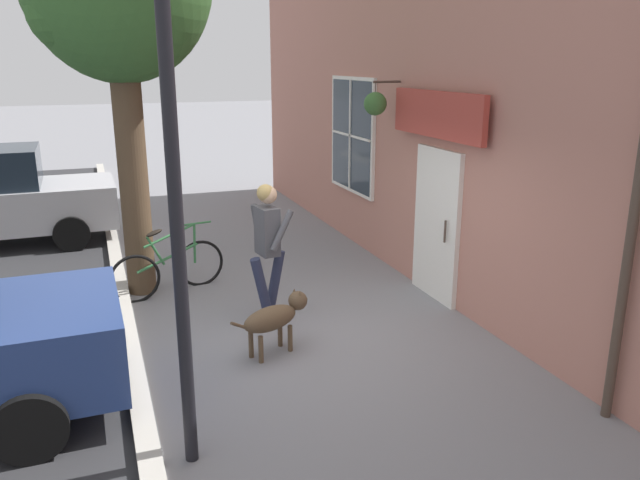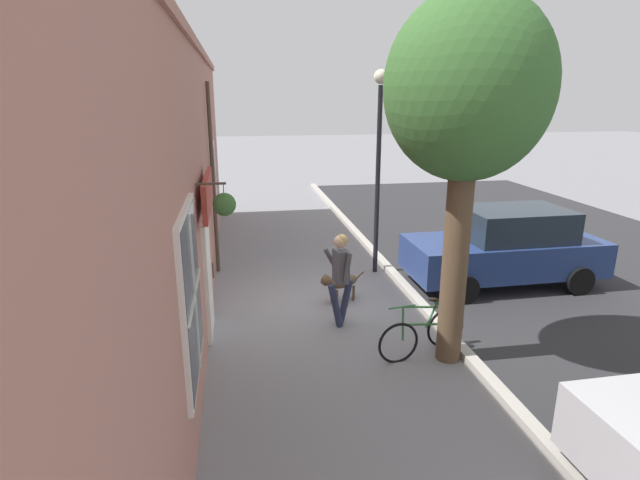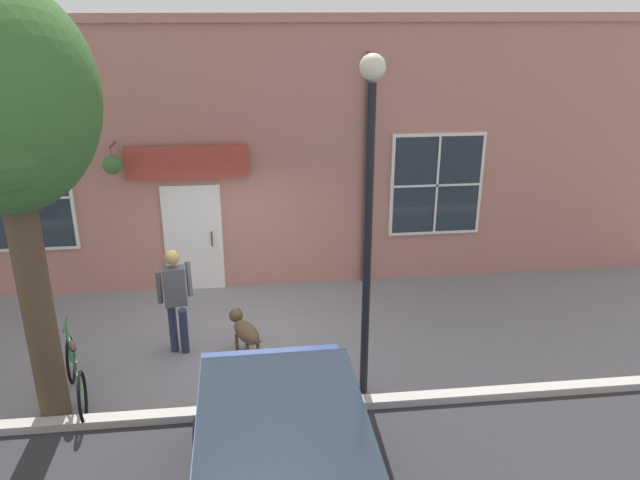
{
  "view_description": "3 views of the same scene",
  "coord_description": "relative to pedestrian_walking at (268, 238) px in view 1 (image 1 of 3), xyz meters",
  "views": [
    {
      "loc": [
        2.21,
        6.56,
        3.23
      ],
      "look_at": [
        -0.12,
        0.21,
        1.28
      ],
      "focal_mm": 35.0,
      "sensor_mm": 36.0,
      "label": 1
    },
    {
      "loc": [
        -1.6,
        -9.19,
        4.15
      ],
      "look_at": [
        -0.07,
        -0.23,
        1.5
      ],
      "focal_mm": 28.0,
      "sensor_mm": 36.0,
      "label": 2
    },
    {
      "loc": [
        9.16,
        0.43,
        5.25
      ],
      "look_at": [
        -1.28,
        1.64,
        1.24
      ],
      "focal_mm": 35.0,
      "sensor_mm": 36.0,
      "label": 3
    }
  ],
  "objects": [
    {
      "name": "storefront_facade",
      "position": [
        -2.55,
        0.79,
        1.48
      ],
      "size": [
        0.95,
        18.0,
        5.1
      ],
      "color": "#B27566",
      "rests_on": "ground_plane"
    },
    {
      "name": "pedestrian_walking",
      "position": [
        0.0,
        0.0,
        0.0
      ],
      "size": [
        0.57,
        0.55,
        1.76
      ],
      "color": "#282D47",
      "rests_on": "ground_plane"
    },
    {
      "name": "ground_plane",
      "position": [
        -0.21,
        0.8,
        -1.07
      ],
      "size": [
        90.0,
        90.0,
        0.0
      ],
      "primitive_type": "plane",
      "color": "gray"
    },
    {
      "name": "leaning_bicycle",
      "position": [
        1.11,
        -1.31,
        -0.69
      ],
      "size": [
        1.67,
        0.53,
        1.01
      ],
      "color": "black",
      "rests_on": "ground_plane"
    },
    {
      "name": "street_lamp",
      "position": [
        1.44,
        2.73,
        2.02
      ],
      "size": [
        0.32,
        0.32,
        4.7
      ],
      "color": "black",
      "rests_on": "ground_plane"
    },
    {
      "name": "dog_on_leash",
      "position": [
        0.22,
        1.05,
        -0.63
      ],
      "size": [
        1.05,
        0.55,
        0.68
      ],
      "color": "brown",
      "rests_on": "ground_plane"
    }
  ]
}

